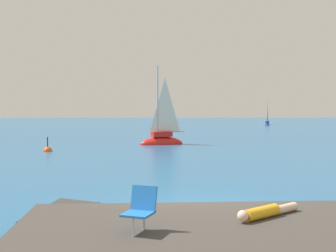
# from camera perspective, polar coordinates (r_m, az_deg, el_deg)

# --- Properties ---
(ground_plane) EXTENTS (160.00, 160.00, 0.00)m
(ground_plane) POSITION_cam_1_polar(r_m,az_deg,el_deg) (12.19, 2.69, -10.62)
(ground_plane) COLOR #236093
(shore_ledge) EXTENTS (7.76, 4.88, 0.55)m
(shore_ledge) POSITION_cam_1_polar(r_m,az_deg,el_deg) (8.61, 6.39, -14.47)
(shore_ledge) COLOR #423D38
(shore_ledge) RESTS_ON ground
(boulder_seaward) EXTENTS (1.07, 1.09, 0.59)m
(boulder_seaward) POSITION_cam_1_polar(r_m,az_deg,el_deg) (11.23, 14.68, -11.88)
(boulder_seaward) COLOR #404232
(boulder_seaward) RESTS_ON ground
(boulder_inland) EXTENTS (1.81, 1.96, 1.07)m
(boulder_inland) POSITION_cam_1_polar(r_m,az_deg,el_deg) (10.86, -13.14, -12.37)
(boulder_inland) COLOR #383530
(boulder_inland) RESTS_ON ground
(sailboat_near) EXTENTS (3.31, 2.02, 5.97)m
(sailboat_near) POSITION_cam_1_polar(r_m,az_deg,el_deg) (31.74, -0.78, -1.72)
(sailboat_near) COLOR red
(sailboat_near) RESTS_ON ground
(sailboat_far) EXTENTS (1.21, 1.90, 3.42)m
(sailboat_far) POSITION_cam_1_polar(r_m,az_deg,el_deg) (61.59, 12.31, 0.28)
(sailboat_far) COLOR #193D99
(sailboat_far) RESTS_ON ground
(person_sunbather) EXTENTS (1.46, 1.20, 0.25)m
(person_sunbather) POSITION_cam_1_polar(r_m,az_deg,el_deg) (9.49, 12.09, -10.45)
(person_sunbather) COLOR gold
(person_sunbather) RESTS_ON shore_ledge
(beach_chair) EXTENTS (0.66, 0.73, 0.80)m
(beach_chair) POSITION_cam_1_polar(r_m,az_deg,el_deg) (8.24, -3.42, -10.09)
(beach_chair) COLOR blue
(beach_chair) RESTS_ON shore_ledge
(marker_buoy) EXTENTS (0.56, 0.56, 1.13)m
(marker_buoy) POSITION_cam_1_polar(r_m,az_deg,el_deg) (28.00, -14.80, -3.07)
(marker_buoy) COLOR #EA5114
(marker_buoy) RESTS_ON ground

